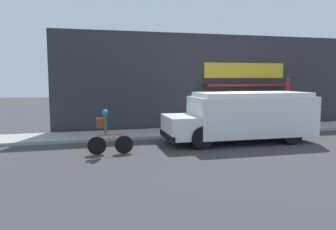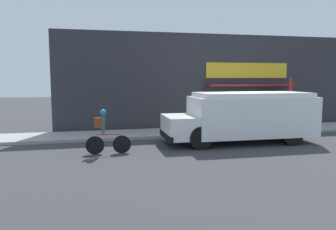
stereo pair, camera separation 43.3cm
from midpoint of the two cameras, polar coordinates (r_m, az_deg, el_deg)
name	(u,v)px [view 2 (the right image)]	position (r m, az deg, el deg)	size (l,w,h in m)	color
ground_plane	(242,135)	(16.14, 13.56, -3.47)	(70.00, 70.00, 0.00)	#38383A
sidewalk	(232,130)	(17.13, 11.86, -2.62)	(28.00, 2.27, 0.13)	#999993
storefront	(224,82)	(18.22, 10.34, 5.75)	(17.80, 1.05, 5.07)	#2D2D33
school_bus	(245,116)	(14.24, 14.03, -0.17)	(6.38, 2.72, 2.13)	white
cyclist	(105,132)	(11.94, -9.91, -2.95)	(1.62, 0.22, 1.63)	black
stop_sign_post	(290,95)	(17.78, 21.17, 3.24)	(0.45, 0.45, 2.60)	slate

